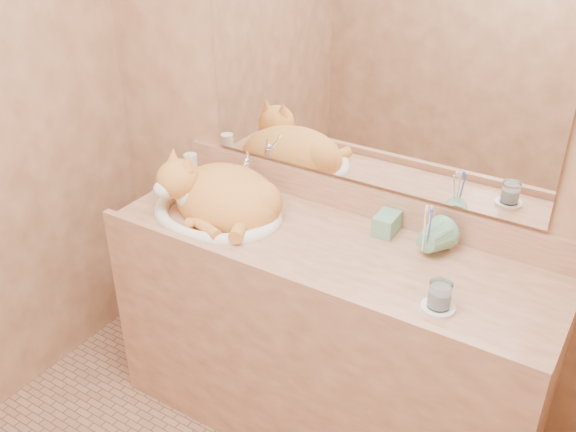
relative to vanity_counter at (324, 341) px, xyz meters
The scene contains 12 objects.
wall_back 0.87m from the vanity_counter, 90.00° to the left, with size 2.40×0.02×2.50m, color #8B5C3F.
vanity_counter is the anchor object (origin of this frame).
mirror 1.00m from the vanity_counter, 90.00° to the left, with size 1.30×0.02×0.80m, color white.
sink_basin 0.68m from the vanity_counter, behind, with size 0.50×0.42×0.16m, color white, non-canonical shape.
faucet 0.71m from the vanity_counter, 159.33° to the left, with size 0.04×0.12×0.17m, color silver, non-canonical shape.
cat 0.68m from the vanity_counter, behind, with size 0.45×0.37×0.25m, color orange, non-canonical shape.
soap_dispenser 0.54m from the vanity_counter, 45.59° to the left, with size 0.07×0.08×0.16m, color #69A886.
toothbrush_cup 0.58m from the vanity_counter, 17.89° to the left, with size 0.12×0.12×0.11m, color #69A886.
toothbrushes 0.63m from the vanity_counter, 17.89° to the left, with size 0.03×0.03×0.20m, color white, non-canonical shape.
saucer 0.63m from the vanity_counter, 16.32° to the right, with size 0.10×0.10×0.01m, color white.
water_glass 0.67m from the vanity_counter, 16.32° to the right, with size 0.07×0.07×0.08m, color white.
lotion_bottle 0.87m from the vanity_counter, 169.60° to the left, with size 0.05×0.05×0.13m, color white.
Camera 1 is at (0.87, -0.94, 2.04)m, focal length 40.00 mm.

